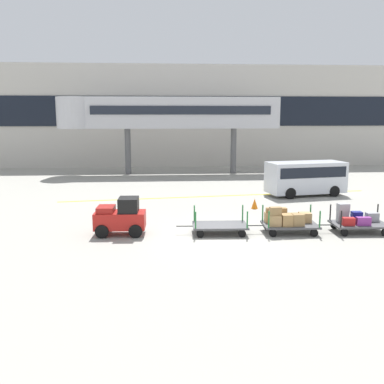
{
  "coord_description": "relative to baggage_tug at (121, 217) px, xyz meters",
  "views": [
    {
      "loc": [
        -2.16,
        -17.61,
        4.96
      ],
      "look_at": [
        -0.71,
        2.15,
        1.48
      ],
      "focal_mm": 40.97,
      "sensor_mm": 36.0,
      "label": 1
    }
  ],
  "objects": [
    {
      "name": "baggage_cart_middle",
      "position": [
        7.04,
        -0.25,
        -0.18
      ],
      "size": [
        3.03,
        1.49,
        1.2
      ],
      "color": "#4C4C4F",
      "rests_on": "ground_plane"
    },
    {
      "name": "apron_lead_line",
      "position": [
        5.38,
        8.58,
        -0.75
      ],
      "size": [
        19.39,
        2.68,
        0.01
      ],
      "primitive_type": "cube",
      "rotation": [
        0.0,
        0.0,
        0.13
      ],
      "color": "yellow",
      "rests_on": "ground_plane"
    },
    {
      "name": "terminal_building",
      "position": [
        3.82,
        25.55,
        4.12
      ],
      "size": [
        49.49,
        2.51,
        9.74
      ],
      "color": "#BCB7AD",
      "rests_on": "ground_plane"
    },
    {
      "name": "ground_plane",
      "position": [
        3.82,
        -0.43,
        -0.75
      ],
      "size": [
        120.0,
        120.0,
        0.0
      ],
      "primitive_type": "plane",
      "color": "#9E9B91"
    },
    {
      "name": "baggage_cart_lead",
      "position": [
        4.15,
        -0.16,
        -0.41
      ],
      "size": [
        3.03,
        1.49,
        1.1
      ],
      "color": "#4C4C4F",
      "rests_on": "ground_plane"
    },
    {
      "name": "baggage_cart_tail",
      "position": [
        10.07,
        -0.34,
        -0.24
      ],
      "size": [
        3.03,
        1.49,
        1.21
      ],
      "color": "#4C4C4F",
      "rests_on": "ground_plane"
    },
    {
      "name": "baggage_tug",
      "position": [
        0.0,
        0.0,
        0.0
      ],
      "size": [
        2.14,
        1.3,
        1.58
      ],
      "color": "red",
      "rests_on": "ground_plane"
    },
    {
      "name": "shuttle_van",
      "position": [
        10.75,
        8.46,
        0.48
      ],
      "size": [
        5.07,
        2.75,
        2.1
      ],
      "color": "silver",
      "rests_on": "ground_plane"
    },
    {
      "name": "jet_bridge",
      "position": [
        1.77,
        19.56,
        4.37
      ],
      "size": [
        18.61,
        3.0,
        6.47
      ],
      "color": "#B7B7BC",
      "rests_on": "ground_plane"
    },
    {
      "name": "safety_cone_far",
      "position": [
        6.72,
        4.72,
        -0.48
      ],
      "size": [
        0.36,
        0.36,
        0.55
      ],
      "primitive_type": "cone",
      "color": "orange",
      "rests_on": "ground_plane"
    }
  ]
}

